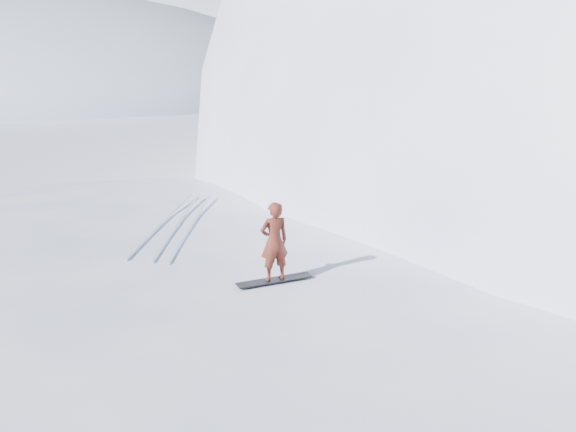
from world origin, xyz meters
name	(u,v)px	position (x,y,z in m)	size (l,w,h in m)	color
ground	(134,392)	(0.00, 0.00, 0.00)	(400.00, 400.00, 0.00)	white
near_ridge	(229,335)	(1.00, 3.00, 0.00)	(36.00, 28.00, 4.80)	white
peak_shoulder	(548,197)	(10.00, 20.00, 0.00)	(28.00, 24.00, 18.00)	white
far_ridge_c	(231,69)	(-40.00, 110.00, 0.00)	(140.00, 90.00, 36.00)	white
wind_bumps	(157,343)	(-0.56, 2.12, 0.00)	(16.00, 14.40, 1.00)	white
snowboard	(274,280)	(2.78, 1.12, 2.41)	(1.61, 0.30, 0.03)	black
snowboarder	(274,241)	(2.78, 1.12, 3.25)	(0.60, 0.39, 1.64)	maroon
board_tracks	(178,222)	(-0.90, 4.33, 2.42)	(2.17, 5.91, 0.04)	silver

